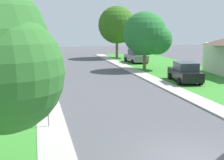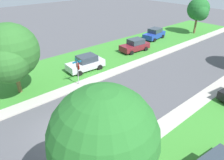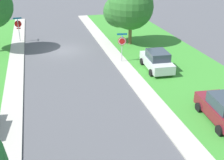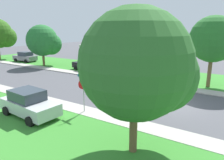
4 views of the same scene
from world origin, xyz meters
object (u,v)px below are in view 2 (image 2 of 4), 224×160
at_px(stop_sign_far_corner, 78,68).
at_px(car_maroon_driveway_right, 135,45).
at_px(tree_across_left, 199,10).
at_px(tree_sidewalk_near, 10,54).
at_px(tree_across_right, 105,147).
at_px(car_silver_behind_trees, 86,63).
at_px(car_blue_far_down_street, 154,34).

distance_m(stop_sign_far_corner, car_maroon_driveway_right, 11.82).
bearing_deg(tree_across_left, tree_sidewalk_near, -90.12).
bearing_deg(stop_sign_far_corner, tree_across_right, -28.18).
xyz_separation_m(car_silver_behind_trees, tree_across_left, (0.29, 23.38, 3.24)).
bearing_deg(car_blue_far_down_street, stop_sign_far_corner, -74.71).
xyz_separation_m(car_blue_far_down_street, tree_across_right, (16.64, -24.32, 3.64)).
bearing_deg(car_maroon_driveway_right, stop_sign_far_corner, -75.14).
bearing_deg(tree_across_right, car_blue_far_down_street, 124.38).
relative_size(stop_sign_far_corner, car_silver_behind_trees, 0.63).
xyz_separation_m(car_maroon_driveway_right, tree_across_right, (14.73, -17.65, 3.64)).
distance_m(tree_across_right, tree_across_left, 35.07).
bearing_deg(car_blue_far_down_street, car_maroon_driveway_right, -73.99).
bearing_deg(tree_sidewalk_near, tree_across_right, -4.54).
distance_m(stop_sign_far_corner, tree_across_left, 26.14).
height_order(car_silver_behind_trees, tree_across_left, tree_across_left).
bearing_deg(car_blue_far_down_street, car_silver_behind_trees, -80.65).
xyz_separation_m(car_maroon_driveway_right, car_blue_far_down_street, (-1.91, 6.67, 0.00)).
bearing_deg(tree_sidewalk_near, car_blue_far_down_street, 96.82).
height_order(stop_sign_far_corner, car_maroon_driveway_right, stop_sign_far_corner).
bearing_deg(car_silver_behind_trees, tree_across_right, -32.14).
distance_m(stop_sign_far_corner, tree_sidewalk_near, 5.98).
distance_m(car_blue_far_down_street, tree_sidewalk_near, 23.59).
relative_size(stop_sign_far_corner, car_maroon_driveway_right, 0.62).
xyz_separation_m(tree_across_right, tree_sidewalk_near, (-13.87, 1.10, -0.54)).
height_order(stop_sign_far_corner, car_silver_behind_trees, stop_sign_far_corner).
xyz_separation_m(tree_across_right, tree_across_left, (-13.80, 32.23, -0.40)).
relative_size(car_silver_behind_trees, tree_across_left, 0.72).
relative_size(stop_sign_far_corner, tree_across_right, 0.41).
relative_size(tree_sidewalk_near, tree_across_left, 1.07).
xyz_separation_m(car_maroon_driveway_right, tree_sidewalk_near, (0.86, -16.55, 3.11)).
relative_size(car_blue_far_down_street, tree_across_left, 0.74).
relative_size(car_silver_behind_trees, car_maroon_driveway_right, 0.99).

